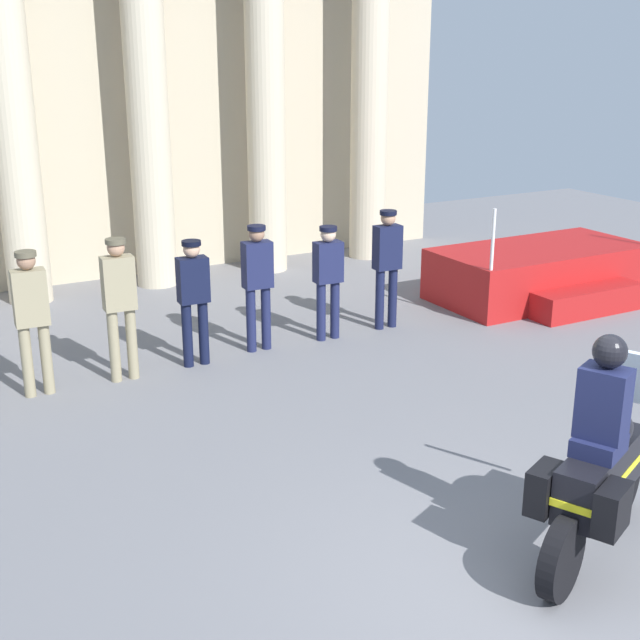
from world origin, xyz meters
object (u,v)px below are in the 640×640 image
officer_in_row_2 (32,312)px  officer_in_row_5 (258,278)px  officer_in_row_6 (328,274)px  motorcycle_with_rider (598,468)px  officer_in_row_4 (194,293)px  reviewing_stand (542,274)px  officer_in_row_3 (120,298)px  officer_in_row_7 (387,260)px

officer_in_row_2 → officer_in_row_5: (2.92, 0.16, -0.01)m
officer_in_row_2 → officer_in_row_5: 2.93m
officer_in_row_6 → motorcycle_with_rider: bearing=85.0°
officer_in_row_4 → officer_in_row_5: officer_in_row_5 is taller
officer_in_row_2 → officer_in_row_4: officer_in_row_2 is taller
reviewing_stand → officer_in_row_5: size_ratio=2.03×
officer_in_row_3 → officer_in_row_5: (1.90, 0.18, -0.04)m
reviewing_stand → officer_in_row_7: size_ratio=2.01×
officer_in_row_5 → motorcycle_with_rider: size_ratio=0.87×
officer_in_row_2 → officer_in_row_3: bearing=-178.1°
reviewing_stand → officer_in_row_6: bearing=-178.5°
officer_in_row_4 → officer_in_row_5: 0.96m
officer_in_row_7 → motorcycle_with_rider: bearing=75.7°
officer_in_row_6 → officer_in_row_7: 0.98m
officer_in_row_7 → motorcycle_with_rider: motorcycle_with_rider is taller
officer_in_row_5 → motorcycle_with_rider: (0.25, -5.74, -0.21)m
officer_in_row_3 → officer_in_row_5: size_ratio=1.04×
officer_in_row_4 → officer_in_row_7: officer_in_row_7 is taller
motorcycle_with_rider → officer_in_row_6: bearing=57.6°
officer_in_row_3 → officer_in_row_5: 1.91m
reviewing_stand → officer_in_row_6: 4.08m
officer_in_row_2 → officer_in_row_6: (3.96, 0.11, -0.08)m
officer_in_row_4 → officer_in_row_5: bearing=-169.6°
officer_in_row_4 → officer_in_row_6: (1.98, 0.07, -0.02)m
officer_in_row_2 → motorcycle_with_rider: size_ratio=0.89×
officer_in_row_4 → officer_in_row_2: bearing=3.9°
officer_in_row_2 → officer_in_row_4: 1.98m
reviewing_stand → officer_in_row_7: bearing=-178.5°
officer_in_row_7 → motorcycle_with_rider: 5.99m
reviewing_stand → officer_in_row_4: size_ratio=2.12×
officer_in_row_3 → officer_in_row_6: 2.94m
officer_in_row_4 → motorcycle_with_rider: bearing=105.0°
officer_in_row_3 → officer_in_row_7: size_ratio=1.03×
officer_in_row_2 → officer_in_row_3: size_ratio=0.98×
officer_in_row_3 → officer_in_row_4: officer_in_row_3 is taller
officer_in_row_3 → officer_in_row_6: bearing=-174.7°
motorcycle_with_rider → officer_in_row_4: bearing=77.5°
officer_in_row_3 → officer_in_row_6: officer_in_row_3 is taller
reviewing_stand → officer_in_row_7: officer_in_row_7 is taller
officer_in_row_3 → officer_in_row_4: (0.96, 0.05, -0.08)m
officer_in_row_3 → officer_in_row_7: bearing=-174.9°
reviewing_stand → officer_in_row_5: 5.11m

